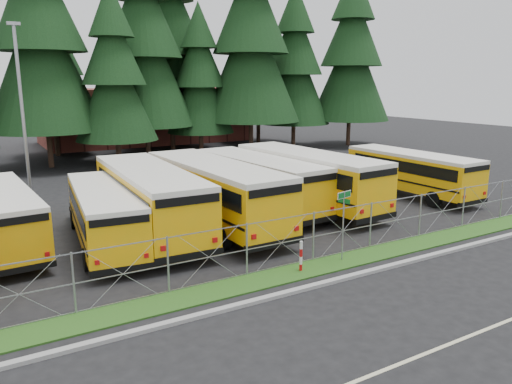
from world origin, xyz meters
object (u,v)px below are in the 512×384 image
bus_3 (147,200)px  bus_5 (254,183)px  bus_1 (1,218)px  bus_east (406,174)px  bus_2 (104,216)px  light_standard (22,106)px  street_sign (344,211)px  striped_bollard (301,257)px  bus_6 (303,179)px  bus_4 (211,194)px

bus_3 → bus_5: bearing=12.8°
bus_1 → bus_east: size_ratio=0.96×
bus_2 → bus_5: bearing=19.0°
bus_5 → light_standard: 14.32m
bus_east → street_sign: 12.94m
bus_1 → striped_bollard: (9.24, -8.72, -0.70)m
bus_6 → bus_4: bearing=-176.9°
bus_5 → light_standard: bearing=134.6°
bus_east → striped_bollard: bearing=-153.0°
bus_6 → bus_2: bearing=-178.1°
bus_3 → bus_6: 9.08m
bus_4 → light_standard: (-6.88, 10.70, 3.92)m
bus_5 → street_sign: size_ratio=3.99×
bus_2 → bus_4: 5.27m
street_sign → striped_bollard: bearing=-176.8°
bus_3 → bus_4: (3.06, -0.38, 0.03)m
bus_east → light_standard: light_standard is taller
bus_3 → street_sign: bearing=-51.9°
bus_1 → bus_east: 22.30m
bus_6 → striped_bollard: bearing=-129.8°
bus_3 → bus_5: size_ratio=1.06×
bus_6 → striped_bollard: 9.88m
bus_5 → street_sign: 8.73m
bus_east → light_standard: size_ratio=1.01×
light_standard → bus_5: bearing=-41.9°
bus_3 → striped_bollard: size_ratio=9.86×
bus_6 → light_standard: 16.79m
bus_2 → bus_6: bearing=12.0°
bus_1 → bus_3: bearing=-13.7°
bus_east → striped_bollard: 14.79m
bus_east → street_sign: bearing=-149.1°
bus_1 → striped_bollard: bus_1 is taller
bus_4 → striped_bollard: size_ratio=10.03×
bus_east → bus_5: bearing=168.6°
bus_5 → bus_1: bearing=176.6°
bus_2 → bus_5: size_ratio=0.88×
street_sign → light_standard: bearing=117.2°
bus_2 → striped_bollard: size_ratio=8.20×
bus_1 → bus_6: (15.06, -0.80, 0.27)m
bus_1 → street_sign: bearing=-40.4°
bus_3 → bus_6: size_ratio=0.99×
bus_4 → bus_3: bearing=171.2°
bus_5 → bus_6: (2.66, -0.83, 0.09)m
bus_3 → light_standard: light_standard is taller
bus_4 → bus_east: 13.20m
bus_4 → bus_6: bearing=4.9°
bus_4 → bus_6: 6.06m
bus_5 → striped_bollard: bus_5 is taller
bus_2 → light_standard: (-1.63, 11.07, 4.21)m
bus_1 → bus_4: 9.17m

